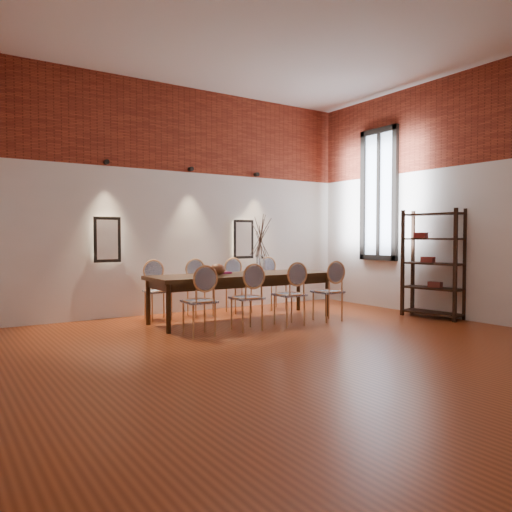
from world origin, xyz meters
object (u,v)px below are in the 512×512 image
chair_near_c (289,294)px  bowl (217,269)px  chair_far_b (200,288)px  chair_far_d (274,284)px  shelving_rack (433,264)px  chair_near_b (247,298)px  dining_table (242,297)px  chair_far_a (158,291)px  chair_near_a (199,301)px  chair_near_d (328,292)px  book (222,273)px  chair_far_c (239,286)px  vase (261,264)px

chair_near_c → bowl: 1.17m
chair_far_b → chair_far_d: size_ratio=1.00×
shelving_rack → bowl: bearing=148.2°
chair_near_b → bowl: (-0.08, 0.72, 0.37)m
dining_table → shelving_rack: size_ratio=1.68×
dining_table → chair_near_c: 0.86m
chair_far_a → chair_far_b: (0.75, -0.02, 0.00)m
chair_near_a → chair_far_a: bearing=90.0°
chair_near_d → bowl: (-1.59, 0.75, 0.37)m
chair_near_b → book: chair_near_b is taller
chair_near_a → chair_far_b: same height
bowl → dining_table: bearing=4.7°
chair_far_a → chair_far_c: size_ratio=1.00×
chair_near_c → chair_far_d: size_ratio=1.00×
chair_near_d → chair_far_d: bearing=90.0°
dining_table → shelving_rack: bearing=-26.9°
chair_far_b → vase: bearing=133.5°
chair_near_d → chair_far_b: 2.15m
chair_near_b → chair_near_c: 0.75m
chair_near_b → shelving_rack: shelving_rack is taller
chair_near_a → bowl: size_ratio=3.92×
dining_table → chair_near_b: bearing=-116.3°
chair_near_b → chair_far_c: (0.79, 1.51, 0.00)m
dining_table → book: (-0.25, 0.21, 0.39)m
chair_far_d → chair_near_a: bearing=34.1°
chair_far_c → bowl: bearing=43.7°
chair_near_b → vase: size_ratio=3.13×
chair_far_a → vase: 1.72m
chair_far_b → chair_far_c: same height
chair_far_c → chair_near_c: bearing=90.0°
chair_near_d → vase: bearing=135.7°
chair_near_a → book: chair_near_a is taller
chair_near_d → vase: vase is taller
chair_near_a → chair_near_b: (0.75, -0.02, 0.00)m
chair_near_b → chair_near_d: bearing=0.0°
chair_far_b → shelving_rack: 3.91m
chair_near_a → book: bearing=47.8°
chair_far_c → shelving_rack: 3.32m
chair_near_b → chair_far_b: same height
chair_near_b → chair_far_a: (-0.72, 1.55, 0.00)m
chair_far_b → chair_far_c: size_ratio=1.00×
chair_near_b → shelving_rack: size_ratio=0.52×
dining_table → chair_far_b: chair_far_b is taller
chair_near_d → chair_far_a: 2.73m
chair_near_b → chair_far_a: 1.71m
bowl → book: bearing=47.4°
chair_far_c → book: size_ratio=3.62×
chair_far_b → bowl: (-0.12, -0.81, 0.37)m
bowl → chair_far_b: bearing=81.8°
chair_far_d → chair_far_a: bearing=0.0°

